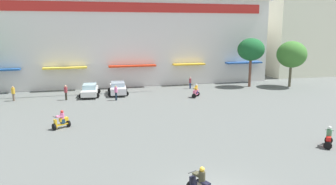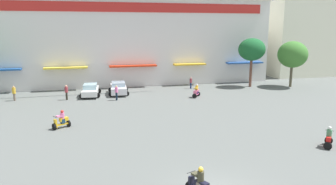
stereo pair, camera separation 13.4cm
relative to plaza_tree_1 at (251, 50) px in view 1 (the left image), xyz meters
The scene contains 15 objects.
ground_plane 21.18m from the plaza_tree_1, 139.63° to the right, with size 128.00×128.00×0.00m, color #595D5A.
colonial_building 18.45m from the plaza_tree_1, 150.20° to the left, with size 40.40×14.70×20.50m.
flank_building_right 16.75m from the plaza_tree_1, 35.27° to the left, with size 12.17×9.96×12.06m.
plaza_tree_1 is the anchor object (origin of this frame).
plaza_tree_3 5.45m from the plaza_tree_1, 15.90° to the right, with size 3.82×4.06×6.14m.
parked_car_0 21.61m from the plaza_tree_1, behind, with size 2.57×4.47×1.44m.
parked_car_1 18.39m from the plaza_tree_1, behind, with size 2.56×4.32×1.49m.
scooter_rider_2 27.41m from the plaza_tree_1, 150.74° to the right, with size 1.45×1.17×1.47m.
scooter_rider_3 11.30m from the plaza_tree_1, 153.32° to the right, with size 1.28×1.44×1.57m.
scooter_rider_4 31.14m from the plaza_tree_1, 122.44° to the right, with size 1.06×1.49×1.54m.
scooter_rider_5 23.16m from the plaza_tree_1, 105.02° to the right, with size 1.30×1.35×1.48m.
pedestrian_0 29.64m from the plaza_tree_1, behind, with size 0.49×0.49×1.66m.
pedestrian_1 19.29m from the plaza_tree_1, 167.45° to the right, with size 0.46×0.46×1.65m.
pedestrian_2 24.24m from the plaza_tree_1, behind, with size 0.44×0.44×1.68m.
pedestrian_3 9.27m from the plaza_tree_1, behind, with size 0.37×0.37×1.54m.
Camera 1 is at (-5.88, -13.12, 7.94)m, focal length 34.75 mm.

